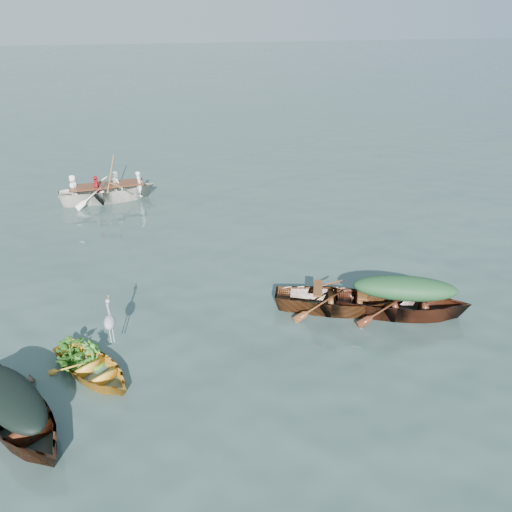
{
  "coord_description": "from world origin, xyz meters",
  "views": [
    {
      "loc": [
        -1.23,
        -8.03,
        6.55
      ],
      "look_at": [
        0.62,
        3.18,
        0.5
      ],
      "focal_mm": 35.0,
      "sensor_mm": 36.0,
      "label": 1
    }
  ],
  "objects": [
    {
      "name": "ground",
      "position": [
        0.0,
        0.0,
        0.0
      ],
      "size": [
        140.0,
        140.0,
        0.0
      ],
      "primitive_type": "plane",
      "color": "#334843",
      "rests_on": "ground"
    },
    {
      "name": "yellow_dinghy",
      "position": [
        -3.11,
        -0.22,
        0.0
      ],
      "size": [
        2.57,
        2.72,
        0.67
      ],
      "primitive_type": "imported",
      "rotation": [
        0.0,
        0.0,
        0.71
      ],
      "color": "yellow",
      "rests_on": "ground"
    },
    {
      "name": "dark_covered_boat",
      "position": [
        -4.21,
        -1.33,
        0.0
      ],
      "size": [
        3.44,
        3.93,
        0.97
      ],
      "primitive_type": "imported",
      "rotation": [
        0.0,
        0.0,
        0.64
      ],
      "color": "#451D10",
      "rests_on": "ground"
    },
    {
      "name": "green_tarp_boat",
      "position": [
        3.59,
        0.75,
        0.0
      ],
      "size": [
        4.38,
        2.42,
        0.96
      ],
      "primitive_type": "imported",
      "rotation": [
        0.0,
        0.0,
        1.29
      ],
      "color": "#471910",
      "rests_on": "ground"
    },
    {
      "name": "open_wooden_boat",
      "position": [
        2.21,
        1.15,
        0.0
      ],
      "size": [
        4.25,
        2.36,
        0.93
      ],
      "primitive_type": "imported",
      "rotation": [
        0.0,
        0.0,
        1.28
      ],
      "color": "brown",
      "rests_on": "ground"
    },
    {
      "name": "rowed_boat",
      "position": [
        -3.67,
        9.07,
        0.0
      ],
      "size": [
        4.72,
        2.04,
        1.1
      ],
      "primitive_type": "imported",
      "rotation": [
        0.0,
        0.0,
        1.72
      ],
      "color": "white",
      "rests_on": "ground"
    },
    {
      "name": "dark_tarp_cover",
      "position": [
        -4.21,
        -1.33,
        0.68
      ],
      "size": [
        1.89,
        2.16,
        0.4
      ],
      "primitive_type": "ellipsoid",
      "rotation": [
        0.0,
        0.0,
        0.64
      ],
      "color": "black",
      "rests_on": "dark_covered_boat"
    },
    {
      "name": "green_tarp_cover",
      "position": [
        3.59,
        0.75,
        0.74
      ],
      "size": [
        2.41,
        1.33,
        0.52
      ],
      "primitive_type": "ellipsoid",
      "rotation": [
        0.0,
        0.0,
        1.29
      ],
      "color": "#1A4023",
      "rests_on": "green_tarp_boat"
    },
    {
      "name": "thwart_benches",
      "position": [
        2.21,
        1.15,
        0.48
      ],
      "size": [
        2.16,
        1.3,
        0.04
      ],
      "primitive_type": null,
      "rotation": [
        0.0,
        0.0,
        1.28
      ],
      "color": "#542C13",
      "rests_on": "open_wooden_boat"
    },
    {
      "name": "heron",
      "position": [
        -2.73,
        0.18,
        0.8
      ],
      "size": [
        0.47,
        0.49,
        0.92
      ],
      "primitive_type": null,
      "rotation": [
        0.0,
        0.0,
        0.71
      ],
      "color": "#9FA1A7",
      "rests_on": "yellow_dinghy"
    },
    {
      "name": "dinghy_weeds",
      "position": [
        -3.45,
        0.22,
        0.64
      ],
      "size": [
        1.12,
        1.14,
        0.6
      ],
      "primitive_type": "imported",
      "rotation": [
        0.0,
        0.0,
        0.71
      ],
      "color": "#326A1B",
      "rests_on": "yellow_dinghy"
    },
    {
      "name": "rowers",
      "position": [
        -3.67,
        9.07,
        0.93
      ],
      "size": [
        3.35,
        1.7,
        0.76
      ],
      "primitive_type": "imported",
      "rotation": [
        0.0,
        0.0,
        1.72
      ],
      "color": "white",
      "rests_on": "rowed_boat"
    },
    {
      "name": "oars",
      "position": [
        -3.67,
        9.07,
        0.58
      ],
      "size": [
        0.99,
        2.66,
        0.06
      ],
      "primitive_type": null,
      "rotation": [
        0.0,
        0.0,
        1.72
      ],
      "color": "#A2733D",
      "rests_on": "rowed_boat"
    }
  ]
}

